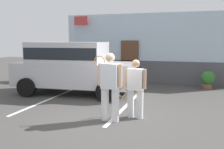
# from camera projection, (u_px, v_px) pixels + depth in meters

# --- Properties ---
(ground_plane) EXTENTS (40.00, 40.00, 0.00)m
(ground_plane) POSITION_uv_depth(u_px,v_px,m) (111.00, 119.00, 6.81)
(ground_plane) COLOR #423F3D
(parking_stripe_0) EXTENTS (0.12, 4.40, 0.01)m
(parking_stripe_0) POSITION_uv_depth(u_px,v_px,m) (50.00, 99.00, 9.08)
(parking_stripe_0) COLOR silver
(parking_stripe_0) RESTS_ON ground_plane
(parking_stripe_1) EXTENTS (0.12, 4.40, 0.01)m
(parking_stripe_1) POSITION_uv_depth(u_px,v_px,m) (127.00, 105.00, 8.20)
(parking_stripe_1) COLOR silver
(parking_stripe_1) RESTS_ON ground_plane
(house_frontage) EXTENTS (8.81, 0.40, 3.44)m
(house_frontage) POSITION_uv_depth(u_px,v_px,m) (149.00, 50.00, 12.49)
(house_frontage) COLOR silver
(house_frontage) RESTS_ON ground_plane
(parked_suv) EXTENTS (4.74, 2.46, 2.05)m
(parked_suv) POSITION_uv_depth(u_px,v_px,m) (72.00, 65.00, 9.90)
(parked_suv) COLOR #B7B7BC
(parked_suv) RESTS_ON ground_plane
(tennis_player_man) EXTENTS (0.80, 0.31, 1.81)m
(tennis_player_man) POSITION_uv_depth(u_px,v_px,m) (110.00, 86.00, 6.55)
(tennis_player_man) COLOR white
(tennis_player_man) RESTS_ON ground_plane
(tennis_player_woman) EXTENTS (0.86, 0.28, 1.61)m
(tennis_player_woman) POSITION_uv_depth(u_px,v_px,m) (135.00, 88.00, 6.81)
(tennis_player_woman) COLOR white
(tennis_player_woman) RESTS_ON ground_plane
(potted_plant_by_porch) EXTENTS (0.60, 0.60, 0.79)m
(potted_plant_by_porch) POSITION_uv_depth(u_px,v_px,m) (208.00, 79.00, 10.89)
(potted_plant_by_porch) COLOR brown
(potted_plant_by_porch) RESTS_ON ground_plane
(flag_pole) EXTENTS (0.80, 0.05, 3.40)m
(flag_pole) POSITION_uv_depth(u_px,v_px,m) (77.00, 36.00, 13.15)
(flag_pole) COLOR silver
(flag_pole) RESTS_ON ground_plane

